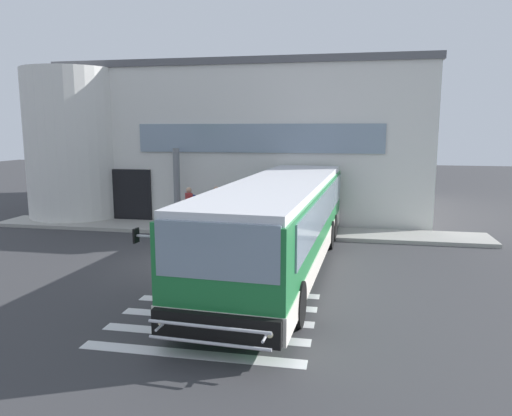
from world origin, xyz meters
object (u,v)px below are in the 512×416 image
at_px(bus_main_foreground, 281,225).
at_px(passenger_by_doorway, 216,204).
at_px(passenger_near_column, 190,204).
at_px(entry_support_column, 177,186).

distance_m(bus_main_foreground, passenger_by_doorway, 6.25).
relative_size(passenger_near_column, passenger_by_doorway, 1.00).
relative_size(bus_main_foreground, passenger_near_column, 7.53).
relative_size(entry_support_column, bus_main_foreground, 0.26).
distance_m(entry_support_column, passenger_near_column, 1.30).
height_order(entry_support_column, passenger_near_column, entry_support_column).
relative_size(bus_main_foreground, passenger_by_doorway, 7.53).
height_order(bus_main_foreground, passenger_near_column, bus_main_foreground).
distance_m(entry_support_column, bus_main_foreground, 7.64).
xyz_separation_m(passenger_near_column, passenger_by_doorway, (1.01, 0.47, -0.03)).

